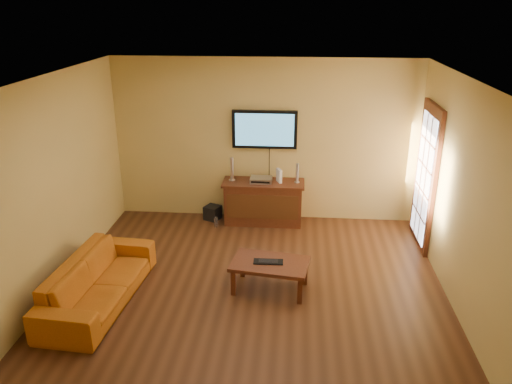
# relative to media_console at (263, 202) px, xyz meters

# --- Properties ---
(ground_plane) EXTENTS (5.00, 5.00, 0.00)m
(ground_plane) POSITION_rel_media_console_xyz_m (-0.00, -2.24, -0.36)
(ground_plane) COLOR #3C2010
(ground_plane) RESTS_ON ground
(room_walls) EXTENTS (5.00, 5.00, 5.00)m
(room_walls) POSITION_rel_media_console_xyz_m (-0.00, -1.61, 1.32)
(room_walls) COLOR tan
(room_walls) RESTS_ON ground
(french_door) EXTENTS (0.07, 1.02, 2.22)m
(french_door) POSITION_rel_media_console_xyz_m (2.45, -0.54, 0.69)
(french_door) COLOR #431D0F
(french_door) RESTS_ON ground
(media_console) EXTENTS (1.35, 0.51, 0.72)m
(media_console) POSITION_rel_media_console_xyz_m (0.00, 0.00, 0.00)
(media_console) COLOR #431D0F
(media_console) RESTS_ON ground
(television) EXTENTS (1.06, 0.08, 0.63)m
(television) POSITION_rel_media_console_xyz_m (0.00, 0.22, 1.19)
(television) COLOR black
(television) RESTS_ON ground
(coffee_table) EXTENTS (1.05, 0.72, 0.40)m
(coffee_table) POSITION_rel_media_console_xyz_m (0.23, -2.09, -0.02)
(coffee_table) COLOR #431D0F
(coffee_table) RESTS_ON ground
(sofa) EXTENTS (0.72, 2.00, 0.77)m
(sofa) POSITION_rel_media_console_xyz_m (-1.87, -2.54, 0.02)
(sofa) COLOR #B25C13
(sofa) RESTS_ON ground
(speaker_left) EXTENTS (0.11, 0.11, 0.39)m
(speaker_left) POSITION_rel_media_console_xyz_m (-0.53, 0.04, 0.54)
(speaker_left) COLOR silver
(speaker_left) RESTS_ON media_console
(speaker_right) EXTENTS (0.09, 0.09, 0.33)m
(speaker_right) POSITION_rel_media_console_xyz_m (0.55, 0.02, 0.51)
(speaker_right) COLOR silver
(speaker_right) RESTS_ON media_console
(av_receiver) EXTENTS (0.36, 0.26, 0.08)m
(av_receiver) POSITION_rel_media_console_xyz_m (-0.04, -0.00, 0.40)
(av_receiver) COLOR silver
(av_receiver) RESTS_ON media_console
(game_console) EXTENTS (0.11, 0.17, 0.22)m
(game_console) POSITION_rel_media_console_xyz_m (0.26, 0.02, 0.47)
(game_console) COLOR white
(game_console) RESTS_ON media_console
(subwoofer) EXTENTS (0.31, 0.31, 0.24)m
(subwoofer) POSITION_rel_media_console_xyz_m (-0.87, 0.05, -0.24)
(subwoofer) COLOR black
(subwoofer) RESTS_ON ground
(bottle) EXTENTS (0.06, 0.06, 0.19)m
(bottle) POSITION_rel_media_console_xyz_m (-0.77, -0.27, -0.28)
(bottle) COLOR white
(bottle) RESTS_ON ground
(keyboard) EXTENTS (0.38, 0.15, 0.02)m
(keyboard) POSITION_rel_media_console_xyz_m (0.21, -2.10, 0.04)
(keyboard) COLOR black
(keyboard) RESTS_ON coffee_table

